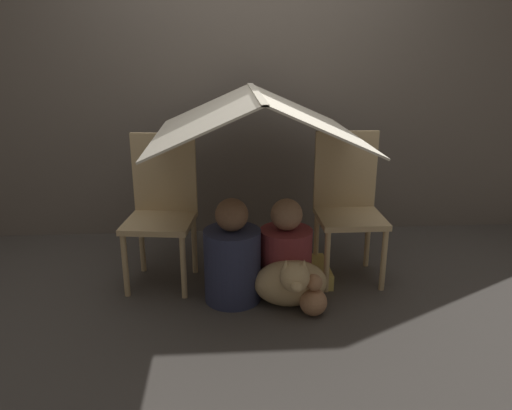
# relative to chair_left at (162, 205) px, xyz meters

# --- Properties ---
(ground_plane) EXTENTS (8.80, 8.80, 0.00)m
(ground_plane) POSITION_rel_chair_left_xyz_m (0.60, -0.30, -0.51)
(ground_plane) COLOR #47423D
(wall_back) EXTENTS (7.00, 0.05, 2.50)m
(wall_back) POSITION_rel_chair_left_xyz_m (0.60, 0.88, 0.74)
(wall_back) COLOR #6B6056
(wall_back) RESTS_ON ground_plane
(chair_left) EXTENTS (0.47, 0.47, 0.96)m
(chair_left) POSITION_rel_chair_left_xyz_m (0.00, 0.00, 0.00)
(chair_left) COLOR #D1B27F
(chair_left) RESTS_ON ground_plane
(chair_right) EXTENTS (0.42, 0.42, 0.96)m
(chair_right) POSITION_rel_chair_left_xyz_m (1.21, 0.00, 0.00)
(chair_right) COLOR #D1B27F
(chair_right) RESTS_ON ground_plane
(sheet_canopy) EXTENTS (1.22, 1.32, 0.28)m
(sheet_canopy) POSITION_rel_chair_left_xyz_m (0.60, -0.08, 0.58)
(sheet_canopy) COLOR silver
(person_front) EXTENTS (0.34, 0.34, 0.64)m
(person_front) POSITION_rel_chair_left_xyz_m (0.44, -0.32, -0.25)
(person_front) COLOR #2D3351
(person_front) RESTS_ON ground_plane
(person_second) EXTENTS (0.32, 0.32, 0.61)m
(person_second) POSITION_rel_chair_left_xyz_m (0.77, -0.23, -0.26)
(person_second) COLOR maroon
(person_second) RESTS_ON ground_plane
(dog) EXTENTS (0.43, 0.41, 0.36)m
(dog) POSITION_rel_chair_left_xyz_m (0.78, -0.44, -0.35)
(dog) COLOR tan
(dog) RESTS_ON ground_plane
(floor_cushion) EXTENTS (0.47, 0.38, 0.10)m
(floor_cushion) POSITION_rel_chair_left_xyz_m (0.84, -0.08, -0.46)
(floor_cushion) COLOR #E5CC66
(floor_cushion) RESTS_ON ground_plane
(plush_toy) EXTENTS (0.16, 0.16, 0.25)m
(plush_toy) POSITION_rel_chair_left_xyz_m (0.90, -0.54, -0.41)
(plush_toy) COLOR tan
(plush_toy) RESTS_ON ground_plane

